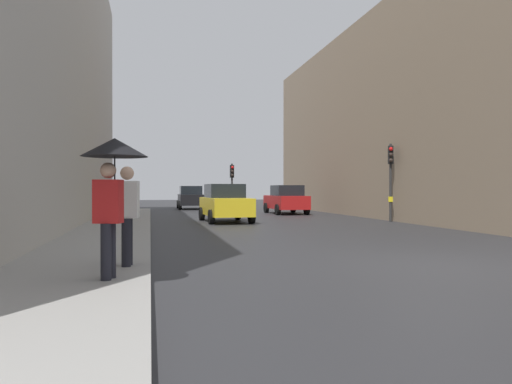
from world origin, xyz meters
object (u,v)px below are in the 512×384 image
(car_red_sedan, at_px, (286,200))
(car_yellow_taxi, at_px, (225,203))
(traffic_light_mid_street, at_px, (391,168))
(car_dark_suv, at_px, (191,198))
(traffic_light_far_median, at_px, (232,179))
(pedestrian_with_umbrella, at_px, (113,168))
(pedestrian_with_black_backpack, at_px, (125,210))

(car_red_sedan, bearing_deg, car_yellow_taxi, -126.64)
(traffic_light_mid_street, bearing_deg, car_dark_suv, 115.41)
(traffic_light_far_median, height_order, traffic_light_mid_street, traffic_light_mid_street)
(car_red_sedan, relative_size, pedestrian_with_umbrella, 1.97)
(traffic_light_far_median, relative_size, pedestrian_with_umbrella, 1.51)
(car_yellow_taxi, relative_size, pedestrian_with_umbrella, 2.00)
(pedestrian_with_umbrella, bearing_deg, traffic_light_mid_street, 48.38)
(car_yellow_taxi, xyz_separation_m, car_dark_suv, (-0.37, 14.88, 0.00))
(traffic_light_far_median, height_order, pedestrian_with_umbrella, traffic_light_far_median)
(pedestrian_with_black_backpack, bearing_deg, traffic_light_mid_street, 45.69)
(car_yellow_taxi, bearing_deg, pedestrian_with_black_backpack, -106.14)
(traffic_light_far_median, relative_size, pedestrian_with_black_backpack, 1.83)
(traffic_light_mid_street, height_order, car_yellow_taxi, traffic_light_mid_street)
(traffic_light_far_median, bearing_deg, car_dark_suv, 113.49)
(traffic_light_mid_street, distance_m, car_dark_suv, 18.43)
(car_yellow_taxi, bearing_deg, car_dark_suv, 91.42)
(pedestrian_with_black_backpack, bearing_deg, pedestrian_with_umbrella, -94.89)
(car_dark_suv, height_order, car_red_sedan, same)
(car_red_sedan, bearing_deg, pedestrian_with_umbrella, -112.59)
(car_red_sedan, distance_m, pedestrian_with_black_backpack, 21.59)
(car_red_sedan, bearing_deg, pedestrian_with_black_backpack, -113.61)
(car_yellow_taxi, relative_size, pedestrian_with_black_backpack, 2.42)
(car_yellow_taxi, distance_m, pedestrian_with_black_backpack, 13.90)
(traffic_light_far_median, bearing_deg, car_yellow_taxi, -101.40)
(traffic_light_mid_street, relative_size, car_dark_suv, 0.86)
(traffic_light_far_median, distance_m, car_red_sedan, 4.46)
(car_red_sedan, relative_size, pedestrian_with_black_backpack, 2.39)
(car_dark_suv, relative_size, pedestrian_with_umbrella, 1.97)
(traffic_light_mid_street, height_order, pedestrian_with_umbrella, traffic_light_mid_street)
(traffic_light_far_median, distance_m, traffic_light_mid_street, 12.59)
(traffic_light_far_median, xyz_separation_m, car_red_sedan, (2.85, -3.15, -1.35))
(traffic_light_mid_street, height_order, pedestrian_with_black_backpack, traffic_light_mid_street)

